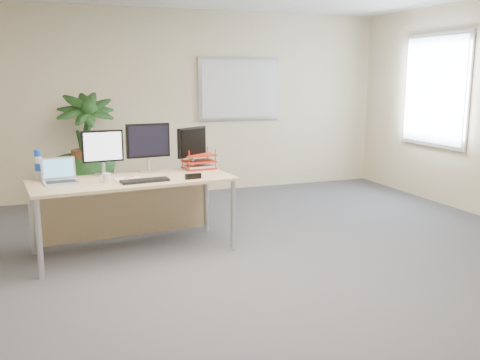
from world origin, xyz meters
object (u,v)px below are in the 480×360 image
object	(u,v)px
laptop	(60,176)
desk	(130,192)
monitor_right	(148,144)
floor_plant	(87,152)
monitor_left	(103,150)

from	to	relation	value
laptop	desk	bearing A→B (deg)	3.36
desk	monitor_right	world-z (taller)	monitor_right
floor_plant	monitor_left	bearing A→B (deg)	-89.05
monitor_right	laptop	world-z (taller)	monitor_right
floor_plant	laptop	world-z (taller)	floor_plant
monitor_left	laptop	distance (m)	0.52
desk	monitor_right	distance (m)	0.55
desk	monitor_right	xyz separation A→B (m)	(0.24, 0.21, 0.45)
floor_plant	desk	bearing A→B (deg)	-82.45
floor_plant	laptop	size ratio (longest dim) A/B	4.35
monitor_right	floor_plant	bearing A→B (deg)	105.72
floor_plant	monitor_left	xyz separation A→B (m)	(0.03, -1.81, 0.27)
desk	monitor_left	bearing A→B (deg)	142.92
desk	monitor_left	world-z (taller)	monitor_left
monitor_left	laptop	world-z (taller)	monitor_left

